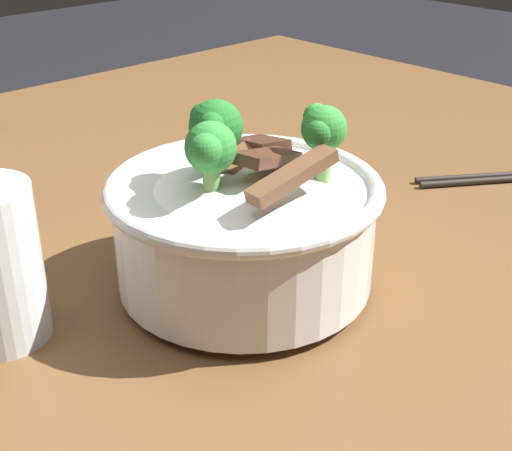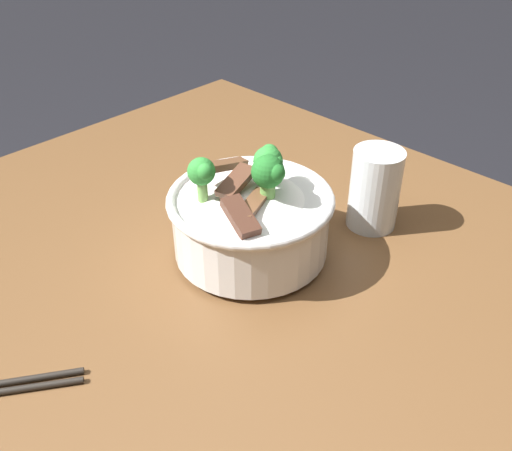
{
  "view_description": "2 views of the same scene",
  "coord_description": "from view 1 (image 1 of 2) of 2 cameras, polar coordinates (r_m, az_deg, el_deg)",
  "views": [
    {
      "loc": [
        -0.43,
        0.46,
        1.06
      ],
      "look_at": [
        -0.04,
        0.1,
        0.79
      ],
      "focal_mm": 50.18,
      "sensor_mm": 36.0,
      "label": 1
    },
    {
      "loc": [
        0.35,
        -0.29,
        1.22
      ],
      "look_at": [
        -0.04,
        0.11,
        0.83
      ],
      "focal_mm": 40.24,
      "sensor_mm": 36.0,
      "label": 2
    }
  ],
  "objects": [
    {
      "name": "dining_table",
      "position": [
        0.75,
        3.05,
        -5.32
      ],
      "size": [
        1.14,
        1.09,
        0.76
      ],
      "color": "brown",
      "rests_on": "ground"
    },
    {
      "name": "rice_bowl",
      "position": [
        0.54,
        -0.92,
        0.6
      ],
      "size": [
        0.21,
        0.21,
        0.15
      ],
      "color": "white",
      "rests_on": "dining_table"
    },
    {
      "name": "chopsticks_pair",
      "position": [
        0.81,
        19.72,
        3.68
      ],
      "size": [
        0.13,
        0.18,
        0.01
      ],
      "color": "#28231E",
      "rests_on": "dining_table"
    }
  ]
}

